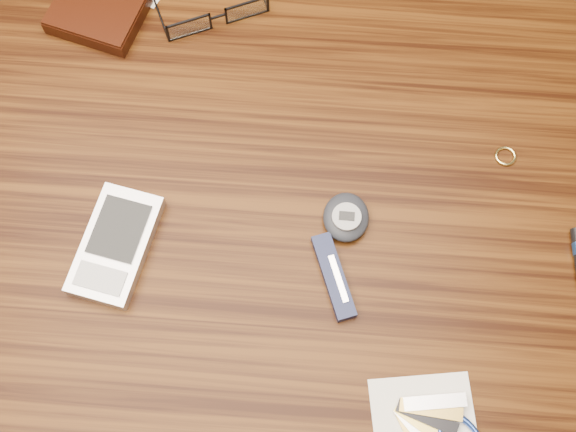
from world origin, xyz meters
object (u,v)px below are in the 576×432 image
pda_phone (116,245)px  pocket_knife (334,276)px  desk (251,272)px  wallet_and_card (98,12)px  eyeglasses (216,14)px  pedometer (346,217)px

pda_phone → pocket_knife: pda_phone is taller
desk → pda_phone: size_ratio=7.48×
wallet_and_card → pocket_knife: 0.42m
wallet_and_card → pocket_knife: wallet_and_card is taller
desk → pocket_knife: bearing=-17.3°
eyeglasses → pda_phone: eyeglasses is taller
wallet_and_card → pedometer: 0.38m
wallet_and_card → eyeglasses: eyeglasses is taller
pda_phone → desk: bearing=5.7°
eyeglasses → pda_phone: (-0.07, -0.29, -0.00)m
desk → pedometer: bearing=19.1°
wallet_and_card → pedometer: bearing=-37.8°
eyeglasses → pocket_knife: 0.34m
wallet_and_card → eyeglasses: (0.14, 0.01, 0.00)m
eyeglasses → pedometer: 0.29m
wallet_and_card → pda_phone: wallet_and_card is taller
wallet_and_card → pedometer: (0.30, -0.24, -0.00)m
desk → pocket_knife: (0.09, -0.03, 0.11)m
pda_phone → pocket_knife: bearing=-3.9°
pda_phone → pocket_knife: 0.23m
desk → eyeglasses: (-0.06, 0.28, 0.11)m
wallet_and_card → pda_phone: 0.29m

